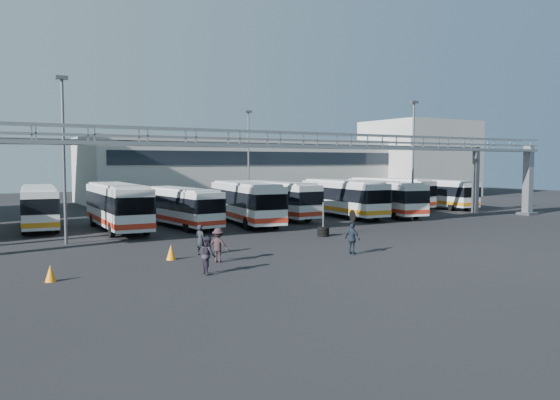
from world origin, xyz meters
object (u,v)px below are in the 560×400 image
bus_4 (246,201)px  pedestrian_a (200,240)px  bus_6 (343,197)px  pedestrian_d (352,239)px  light_pole_left (64,150)px  bus_5 (275,198)px  tire_stack (323,231)px  bus_1 (39,205)px  pedestrian_b (208,255)px  cone_right (171,252)px  light_pole_mid (413,154)px  pedestrian_c (218,245)px  cone_left (50,273)px  bus_9 (438,192)px  bus_7 (385,197)px  bus_2 (117,205)px  bus_8 (390,192)px  bus_3 (181,206)px  light_pole_back (249,155)px

bus_4 → pedestrian_a: bearing=-118.8°
bus_6 → pedestrian_d: bearing=-121.0°
light_pole_left → bus_5: size_ratio=0.93×
pedestrian_a → tire_stack: 10.45m
bus_1 → pedestrian_b: bearing=-72.8°
bus_5 → cone_right: 21.08m
pedestrian_b → light_pole_mid: bearing=-58.1°
bus_5 → pedestrian_c: 21.26m
bus_5 → cone_left: size_ratio=15.25×
light_pole_mid → pedestrian_b: bearing=-154.1°
bus_9 → pedestrian_b: 40.82m
bus_7 → pedestrian_a: (-23.25, -11.26, -0.95)m
bus_2 → cone_left: 17.38m
bus_9 → bus_8: bearing=160.2°
bus_8 → bus_9: (4.92, -2.35, -0.10)m
light_pole_left → bus_3: size_ratio=1.01×
bus_6 → pedestrian_a: 22.80m
light_pole_left → bus_7: light_pole_left is taller
pedestrian_a → cone_right: size_ratio=2.12×
tire_stack → bus_6: bearing=46.7°
bus_3 → bus_5: bus_5 is taller
light_pole_mid → bus_6: bearing=121.9°
bus_5 → cone_left: bus_5 is taller
light_pole_mid → bus_7: bearing=79.9°
bus_9 → tire_stack: size_ratio=4.43×
bus_3 → bus_6: bearing=-5.4°
light_pole_back → tire_stack: size_ratio=4.40×
cone_left → bus_2: bearing=66.5°
bus_1 → light_pole_mid: bearing=-13.5°
pedestrian_b → light_pole_back: bearing=-25.1°
bus_5 → pedestrian_b: size_ratio=6.38×
pedestrian_b → cone_right: pedestrian_b is taller
pedestrian_b → pedestrian_d: bearing=-79.2°
light_pole_left → cone_right: bearing=-66.5°
bus_4 → light_pole_mid: bearing=-10.7°
light_pole_mid → bus_6: size_ratio=0.90×
pedestrian_a → tire_stack: tire_stack is taller
bus_4 → bus_5: 5.04m
bus_8 → tire_stack: bus_8 is taller
pedestrian_a → pedestrian_b: (-1.62, -4.75, 0.02)m
pedestrian_d → bus_4: bearing=-16.5°
pedestrian_b → cone_left: (-6.34, 1.94, -0.50)m
light_pole_back → bus_7: size_ratio=0.94×
bus_6 → pedestrian_c: (-19.16, -14.72, -1.00)m
bus_1 → pedestrian_a: bearing=-64.9°
light_pole_back → bus_3: bearing=-139.1°
pedestrian_a → pedestrian_b: bearing=136.9°
bus_4 → bus_6: 10.35m
bus_5 → bus_6: 6.38m
bus_3 → pedestrian_a: 13.15m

